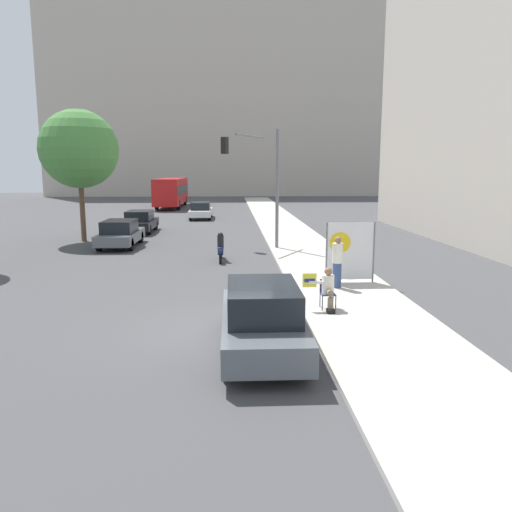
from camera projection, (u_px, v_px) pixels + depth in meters
ground_plane at (224, 332)px, 12.25m from camera, size 160.00×160.00×0.00m
sidewalk_curb at (298, 242)px, 27.20m from camera, size 3.39×90.00×0.12m
building_backdrop_far at (216, 100)px, 79.70m from camera, size 52.00×12.00×30.27m
seated_protester at (328, 288)px, 13.74m from camera, size 0.92×0.77×1.16m
jogger_on_sidewalk at (337, 262)px, 16.26m from camera, size 0.34×0.34×1.69m
pedestrian_behind at (332, 250)px, 18.33m from camera, size 0.34×0.34×1.78m
protest_banner at (350, 251)px, 16.99m from camera, size 1.68×0.06×2.07m
traffic_light_pole at (257, 168)px, 24.79m from camera, size 2.86×2.63×5.78m
parked_car_curbside at (262, 318)px, 10.82m from camera, size 1.73×4.47×1.52m
car_on_road_nearest at (120, 233)px, 25.81m from camera, size 1.75×4.49×1.40m
car_on_road_midblock at (140, 221)px, 31.85m from camera, size 1.74×4.36×1.41m
car_on_road_distant at (201, 210)px, 41.05m from camera, size 1.75×4.73×1.37m
city_bus_on_road at (171, 191)px, 53.55m from camera, size 2.48×11.94×3.09m
motorcycle_on_road at (221, 249)px, 21.83m from camera, size 0.28×2.03×1.27m
street_tree_midblock at (79, 149)px, 27.22m from camera, size 4.27×4.27×7.21m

